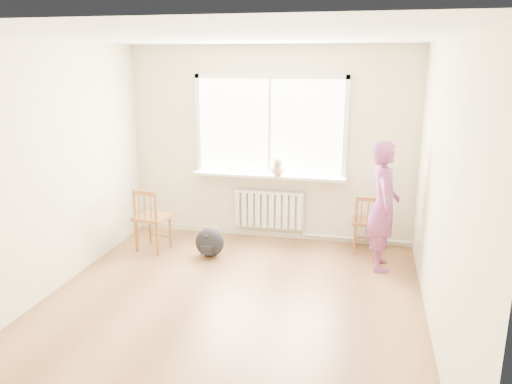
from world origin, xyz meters
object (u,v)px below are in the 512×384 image
Objects in this scene: chair_left at (151,220)px; backpack at (210,243)px; cat at (278,167)px; person at (383,206)px; chair_right at (367,224)px.

backpack is at bearing -172.23° from chair_left.
chair_left is 1.92× the size of cat.
person is 3.51× the size of cat.
chair_right reaches higher than backpack.
cat reaches higher than chair_right.
chair_right is 1.41m from cat.
chair_left is at bearing 11.41° from chair_right.
person is at bearing 109.90° from chair_right.
person reaches higher than backpack.
chair_right is 2.09m from backpack.
person reaches higher than chair_right.
chair_right is 0.50× the size of person.
person is 2.25m from backpack.
cat is at bearing 60.32° from person.
person is 4.17× the size of backpack.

